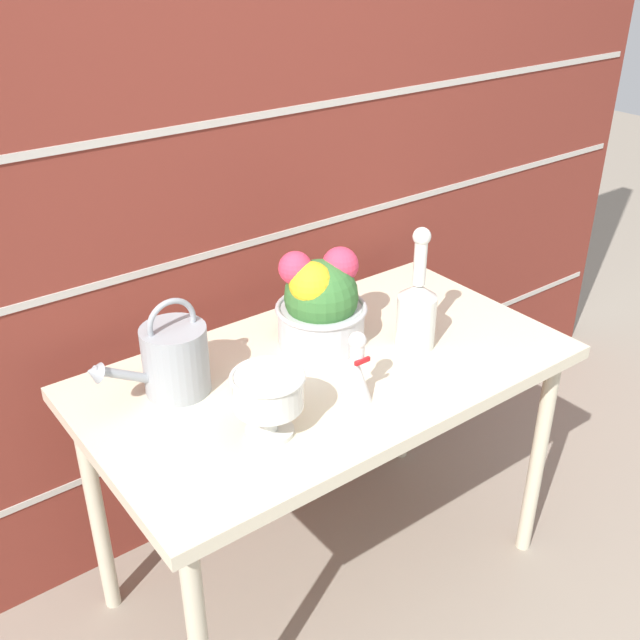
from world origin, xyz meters
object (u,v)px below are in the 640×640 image
object	(u,v)px
crystal_pedestal_bowl	(268,394)
figurine_vase	(357,374)
watering_can	(174,358)
flower_planter	(320,302)
glass_decanter	(417,309)

from	to	relation	value
crystal_pedestal_bowl	figurine_vase	xyz separation A→B (m)	(0.23, -0.02, -0.03)
crystal_pedestal_bowl	figurine_vase	distance (m)	0.24
watering_can	flower_planter	size ratio (longest dim) A/B	1.13
flower_planter	figurine_vase	bearing A→B (deg)	-109.94
glass_decanter	watering_can	bearing A→B (deg)	162.71
figurine_vase	glass_decanter	bearing A→B (deg)	19.92
crystal_pedestal_bowl	flower_planter	xyz separation A→B (m)	(0.33, 0.25, 0.02)
watering_can	flower_planter	world-z (taller)	flower_planter
flower_planter	watering_can	bearing A→B (deg)	176.67
watering_can	figurine_vase	bearing A→B (deg)	-42.64
flower_planter	figurine_vase	distance (m)	0.29
glass_decanter	figurine_vase	xyz separation A→B (m)	(-0.29, -0.11, -0.03)
crystal_pedestal_bowl	figurine_vase	size ratio (longest dim) A/B	0.89
flower_planter	glass_decanter	distance (m)	0.25
flower_planter	glass_decanter	world-z (taller)	glass_decanter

